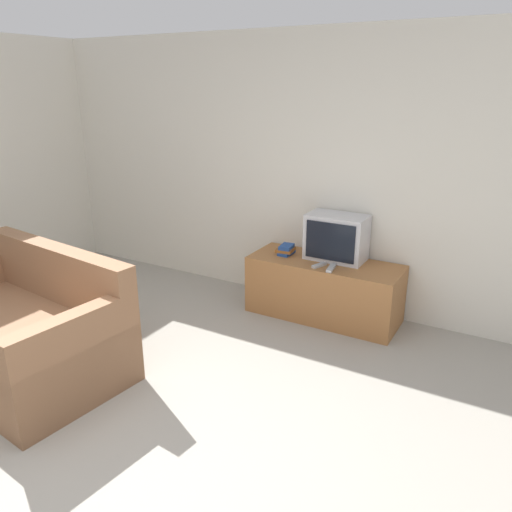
{
  "coord_description": "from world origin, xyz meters",
  "views": [
    {
      "loc": [
        1.94,
        -1.38,
        2.13
      ],
      "look_at": [
        -0.07,
        2.15,
        0.71
      ],
      "focal_mm": 35.0,
      "sensor_mm": 36.0,
      "label": 1
    }
  ],
  "objects": [
    {
      "name": "couch",
      "position": [
        -1.31,
        0.69,
        0.31
      ],
      "size": [
        1.81,
        1.17,
        0.92
      ],
      "rotation": [
        0.0,
        0.0,
        -0.11
      ],
      "color": "#8C6042",
      "rests_on": "ground_plane"
    },
    {
      "name": "ground_plane",
      "position": [
        0.0,
        0.0,
        0.0
      ],
      "size": [
        14.0,
        14.0,
        0.0
      ],
      "primitive_type": "plane",
      "color": "#9E998E"
    },
    {
      "name": "remote_secondary",
      "position": [
        0.35,
        2.56,
        0.57
      ],
      "size": [
        0.09,
        0.16,
        0.02
      ],
      "rotation": [
        0.0,
        0.0,
        -0.34
      ],
      "color": "#B7B7B7",
      "rests_on": "tv_stand"
    },
    {
      "name": "wall_back",
      "position": [
        0.0,
        3.03,
        1.3
      ],
      "size": [
        9.0,
        0.06,
        2.6
      ],
      "color": "silver",
      "rests_on": "ground_plane"
    },
    {
      "name": "remote_on_stand",
      "position": [
        0.47,
        2.54,
        0.57
      ],
      "size": [
        0.07,
        0.2,
        0.02
      ],
      "rotation": [
        0.0,
        0.0,
        0.13
      ],
      "color": "#B7B7B7",
      "rests_on": "tv_stand"
    },
    {
      "name": "book_stack",
      "position": [
        -0.06,
        2.71,
        0.6
      ],
      "size": [
        0.17,
        0.19,
        0.09
      ],
      "color": "#23478E",
      "rests_on": "tv_stand"
    },
    {
      "name": "tv_stand",
      "position": [
        0.35,
        2.71,
        0.28
      ],
      "size": [
        1.41,
        0.55,
        0.56
      ],
      "color": "#9E6638",
      "rests_on": "ground_plane"
    },
    {
      "name": "television",
      "position": [
        0.4,
        2.82,
        0.77
      ],
      "size": [
        0.54,
        0.33,
        0.43
      ],
      "color": "silver",
      "rests_on": "tv_stand"
    }
  ]
}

